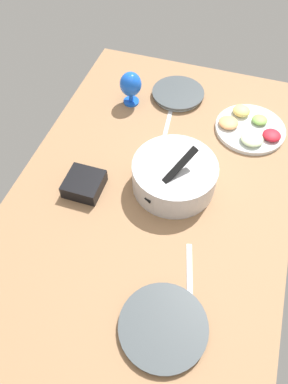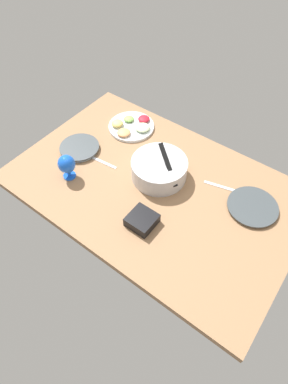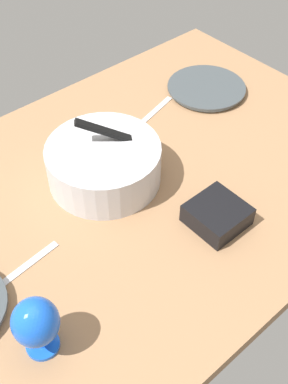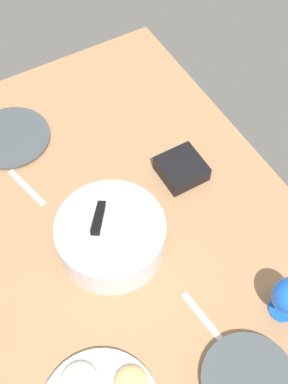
{
  "view_description": "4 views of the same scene",
  "coord_description": "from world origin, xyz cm",
  "px_view_note": "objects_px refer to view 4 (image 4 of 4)",
  "views": [
    {
      "loc": [
        83.01,
        22.45,
        112.55
      ],
      "look_at": [
        6.68,
        -2.05,
        3.07
      ],
      "focal_mm": 34.25,
      "sensor_mm": 36.0,
      "label": 1
    },
    {
      "loc": [
        65.22,
        -96.62,
        138.9
      ],
      "look_at": [
        -0.25,
        -9.71,
        3.07
      ],
      "focal_mm": 30.06,
      "sensor_mm": 36.0,
      "label": 2
    },
    {
      "loc": [
        -57.04,
        -72.92,
        95.61
      ],
      "look_at": [
        0.79,
        -6.5,
        3.07
      ],
      "focal_mm": 44.55,
      "sensor_mm": 36.0,
      "label": 3
    },
    {
      "loc": [
        -64.92,
        32.01,
        130.38
      ],
      "look_at": [
        7.86,
        -9.72,
        3.07
      ],
      "focal_mm": 45.76,
      "sensor_mm": 36.0,
      "label": 4
    }
  ],
  "objects_px": {
    "dinner_plate_right": "(11,138)",
    "mixing_bowl": "(111,235)",
    "square_bowl_black": "(182,168)",
    "dinner_plate_left": "(248,381)"
  },
  "relations": [
    {
      "from": "square_bowl_black",
      "to": "dinner_plate_left",
      "type": "bearing_deg",
      "value": 162.47
    },
    {
      "from": "dinner_plate_left",
      "to": "square_bowl_black",
      "type": "height_order",
      "value": "square_bowl_black"
    },
    {
      "from": "dinner_plate_right",
      "to": "mixing_bowl",
      "type": "distance_m",
      "value": 0.54
    },
    {
      "from": "mixing_bowl",
      "to": "square_bowl_black",
      "type": "bearing_deg",
      "value": -69.39
    },
    {
      "from": "dinner_plate_left",
      "to": "dinner_plate_right",
      "type": "relative_size",
      "value": 0.9
    },
    {
      "from": "mixing_bowl",
      "to": "square_bowl_black",
      "type": "xyz_separation_m",
      "value": [
        0.12,
        -0.32,
        -0.03
      ]
    },
    {
      "from": "dinner_plate_left",
      "to": "square_bowl_black",
      "type": "distance_m",
      "value": 0.67
    },
    {
      "from": "dinner_plate_left",
      "to": "dinner_plate_right",
      "type": "xyz_separation_m",
      "value": [
        1.05,
        0.23,
        -0.0
      ]
    },
    {
      "from": "mixing_bowl",
      "to": "dinner_plate_left",
      "type": "bearing_deg",
      "value": -167.25
    },
    {
      "from": "dinner_plate_right",
      "to": "square_bowl_black",
      "type": "relative_size",
      "value": 1.98
    }
  ]
}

